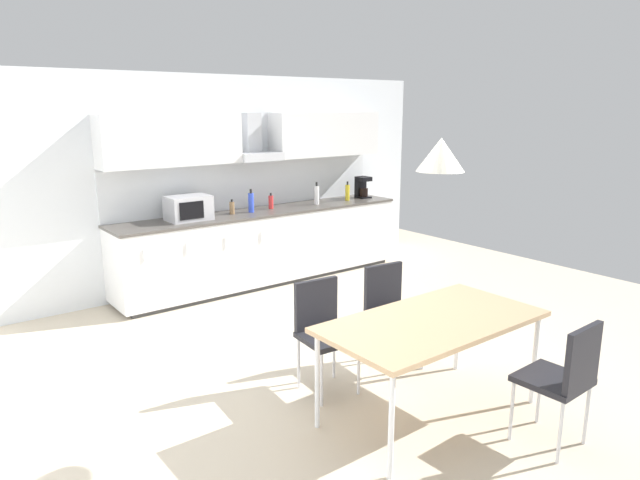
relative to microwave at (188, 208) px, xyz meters
The scene contains 17 objects.
ground_plane 2.78m from the microwave, 89.48° to the right, with size 9.32×8.68×0.02m, color beige.
wall_back 0.44m from the microwave, 86.48° to the left, with size 7.45×0.10×2.57m, color silver.
kitchen_counter 1.17m from the microwave, ahead, with size 3.85×0.68×0.92m.
backsplash_tile 1.07m from the microwave, 17.42° to the left, with size 3.83×0.02×0.58m, color silver.
upper_wall_cabinets 1.27m from the microwave, ahead, with size 3.83×0.40×0.58m.
microwave is the anchor object (origin of this frame).
coffee_maker 2.67m from the microwave, ahead, with size 0.18×0.19×0.30m.
bottle_yellow 2.34m from the microwave, ahead, with size 0.06×0.06×0.26m.
bottle_red 1.15m from the microwave, ahead, with size 0.06×0.06×0.20m.
bottle_blue 0.82m from the microwave, ahead, with size 0.07×0.07×0.29m.
bottle_brown 0.58m from the microwave, ahead, with size 0.06×0.06×0.18m.
bottle_white 1.81m from the microwave, ahead, with size 0.07×0.07×0.30m.
dining_table 3.52m from the microwave, 86.65° to the right, with size 1.61×0.84×0.74m.
chair_far_left 2.75m from the microwave, 93.20° to the right, with size 0.43×0.43×0.87m.
chair_near_right 4.36m from the microwave, 82.44° to the right, with size 0.41×0.41×0.87m.
chair_far_right 2.80m from the microwave, 77.92° to the right, with size 0.44×0.44×0.87m.
pendant_lamp 3.59m from the microwave, 86.65° to the right, with size 0.32×0.32×0.22m, color silver.
Camera 1 is at (-2.74, -3.42, 2.19)m, focal length 32.00 mm.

